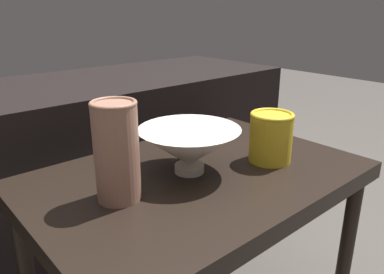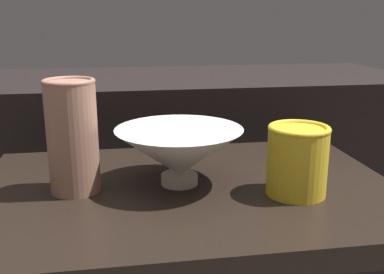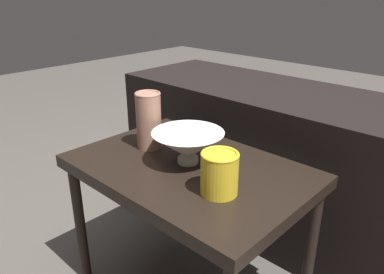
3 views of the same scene
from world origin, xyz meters
name	(u,v)px [view 3 (image 3 of 3)]	position (x,y,z in m)	size (l,w,h in m)	color
table	(189,181)	(0.00, 0.00, 0.45)	(0.73, 0.50, 0.50)	black
couch_backdrop	(281,161)	(0.00, 0.58, 0.31)	(1.48, 0.50, 0.62)	black
bowl	(188,145)	(-0.01, 0.01, 0.56)	(0.22, 0.22, 0.10)	silver
vase_textured_left	(149,120)	(-0.19, 0.01, 0.60)	(0.09, 0.09, 0.19)	#996B56
vase_colorful_right	(219,172)	(0.17, -0.06, 0.57)	(0.10, 0.10, 0.12)	gold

